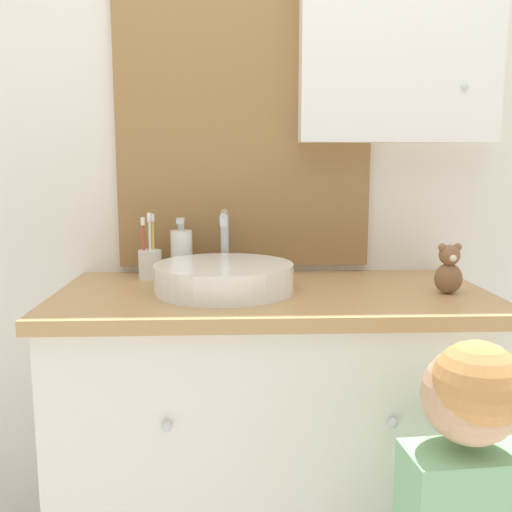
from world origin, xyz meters
TOP-DOWN VIEW (x-y plane):
  - wall_back at (0.02, 0.62)m, footprint 3.20×0.18m
  - vanity_counter at (0.00, 0.32)m, footprint 1.13×0.57m
  - sink_basin at (-0.13, 0.32)m, footprint 0.36×0.41m
  - toothbrush_holder at (-0.34, 0.50)m, footprint 0.07×0.07m
  - soap_dispenser at (-0.25, 0.51)m, footprint 0.06×0.06m
  - teddy_bear at (0.45, 0.26)m, footprint 0.07×0.06m

SIDE VIEW (x-z plane):
  - vanity_counter at x=0.00m, z-range 0.00..0.88m
  - sink_basin at x=-0.13m, z-range 0.82..1.02m
  - toothbrush_holder at x=-0.34m, z-range 0.84..1.03m
  - teddy_bear at x=0.45m, z-range 0.88..1.01m
  - soap_dispenser at x=-0.25m, z-range 0.87..1.04m
  - wall_back at x=0.02m, z-range 0.03..2.53m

